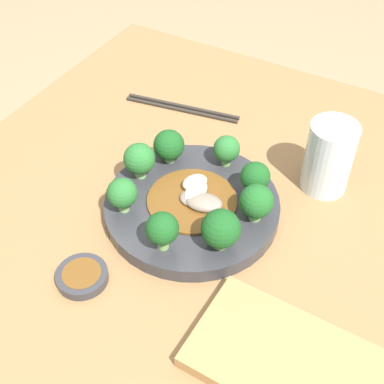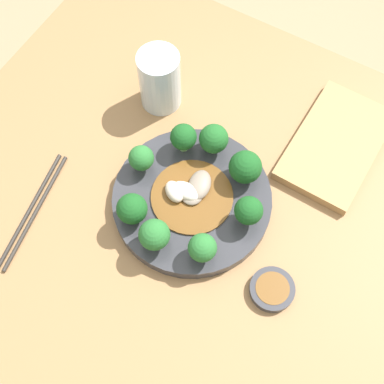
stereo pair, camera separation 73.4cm
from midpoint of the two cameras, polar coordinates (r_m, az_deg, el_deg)
name	(u,v)px [view 2 (the right image)]	position (r m, az deg, el deg)	size (l,w,h in m)	color
ground_plane	(184,299)	(1.51, -12.63, -16.98)	(8.00, 8.00, 0.00)	#9E8460
table	(182,261)	(1.16, -16.26, -14.15)	(0.87, 0.90, 0.73)	olive
plate	(192,200)	(0.81, -21.53, -9.64)	(0.28, 0.28, 0.02)	#333338
broccoli_south	(141,158)	(0.82, -27.59, -4.44)	(0.04, 0.04, 0.06)	#70A356
broccoli_northeast	(202,248)	(0.74, -22.89, -16.45)	(0.05, 0.05, 0.06)	#89B76B
broccoli_southeast	(132,209)	(0.80, -29.69, -10.71)	(0.05, 0.05, 0.06)	#89B76B
broccoli_north	(249,211)	(0.72, -16.53, -12.15)	(0.05, 0.05, 0.06)	#7AAD5B
broccoli_west	(214,139)	(0.78, -19.03, -2.14)	(0.05, 0.05, 0.06)	#70A356
broccoli_east	(154,235)	(0.77, -28.04, -14.19)	(0.05, 0.05, 0.06)	#89B76B
broccoli_northwest	(245,167)	(0.75, -15.80, -6.10)	(0.06, 0.06, 0.06)	#7AAD5B
broccoli_southwest	(183,137)	(0.80, -22.56, -1.87)	(0.05, 0.05, 0.06)	#89B76B
stirfry_center	(190,192)	(0.79, -22.12, -8.81)	(0.14, 0.14, 0.02)	brown
drinking_glass	(160,80)	(0.87, -23.94, 5.56)	(0.08, 0.08, 0.12)	silver
chopsticks	(33,210)	(0.95, -37.49, -9.31)	(0.23, 0.06, 0.01)	#2D2823
sauce_dish	(272,289)	(0.75, -13.52, -21.83)	(0.07, 0.07, 0.02)	#333338
cutting_board	(336,145)	(0.79, -2.03, -2.49)	(0.24, 0.15, 0.02)	#AD7F4C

